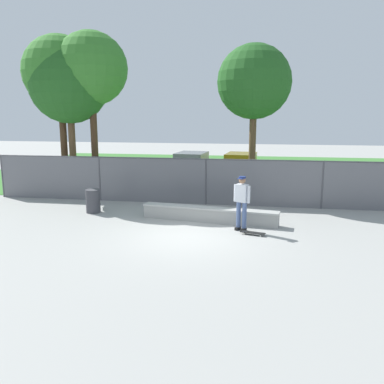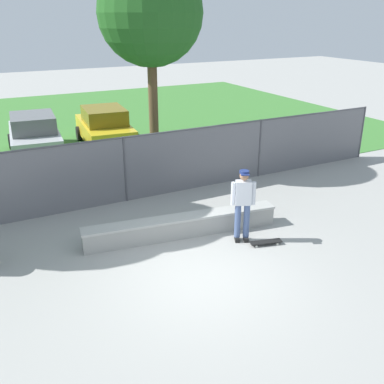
{
  "view_description": "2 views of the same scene",
  "coord_description": "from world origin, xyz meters",
  "px_view_note": "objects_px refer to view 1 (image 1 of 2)",
  "views": [
    {
      "loc": [
        2.23,
        -12.14,
        3.89
      ],
      "look_at": [
        -0.02,
        1.23,
        1.21
      ],
      "focal_mm": 37.49,
      "sensor_mm": 36.0,
      "label": 1
    },
    {
      "loc": [
        -3.89,
        -7.14,
        5.25
      ],
      "look_at": [
        0.94,
        2.21,
        1.0
      ],
      "focal_mm": 41.26,
      "sensor_mm": 36.0,
      "label": 2
    }
  ],
  "objects_px": {
    "car_silver": "(192,166)",
    "concrete_ledge": "(209,215)",
    "trash_bin": "(93,201)",
    "tree_far": "(254,82)",
    "tree_mid": "(91,69)",
    "car_yellow": "(241,167)",
    "skateboarder": "(242,200)",
    "skateboard": "(253,233)",
    "tree_near_right": "(69,84)",
    "tree_near_left": "(60,73)"
  },
  "relations": [
    {
      "from": "tree_near_left",
      "to": "trash_bin",
      "type": "height_order",
      "value": "tree_near_left"
    },
    {
      "from": "car_silver",
      "to": "trash_bin",
      "type": "xyz_separation_m",
      "value": [
        -2.59,
        -8.26,
        -0.38
      ]
    },
    {
      "from": "skateboarder",
      "to": "skateboard",
      "type": "bearing_deg",
      "value": -49.78
    },
    {
      "from": "tree_far",
      "to": "car_yellow",
      "type": "xyz_separation_m",
      "value": [
        -0.68,
        3.84,
        -4.43
      ]
    },
    {
      "from": "tree_near_left",
      "to": "car_yellow",
      "type": "height_order",
      "value": "tree_near_left"
    },
    {
      "from": "tree_far",
      "to": "trash_bin",
      "type": "xyz_separation_m",
      "value": [
        -6.11,
        -4.44,
        -4.8
      ]
    },
    {
      "from": "tree_near_right",
      "to": "car_yellow",
      "type": "relative_size",
      "value": 1.63
    },
    {
      "from": "concrete_ledge",
      "to": "car_yellow",
      "type": "distance_m",
      "value": 8.93
    },
    {
      "from": "tree_far",
      "to": "concrete_ledge",
      "type": "bearing_deg",
      "value": -105.39
    },
    {
      "from": "tree_near_right",
      "to": "skateboard",
      "type": "bearing_deg",
      "value": -31.39
    },
    {
      "from": "trash_bin",
      "to": "car_yellow",
      "type": "bearing_deg",
      "value": 56.7
    },
    {
      "from": "tree_mid",
      "to": "tree_far",
      "type": "xyz_separation_m",
      "value": [
        7.4,
        1.03,
        -0.59
      ]
    },
    {
      "from": "tree_near_left",
      "to": "tree_far",
      "type": "height_order",
      "value": "tree_near_left"
    },
    {
      "from": "tree_far",
      "to": "car_silver",
      "type": "distance_m",
      "value": 6.82
    },
    {
      "from": "tree_far",
      "to": "skateboard",
      "type": "bearing_deg",
      "value": -88.09
    },
    {
      "from": "skateboarder",
      "to": "skateboard",
      "type": "xyz_separation_m",
      "value": [
        0.4,
        -0.48,
        -0.96
      ]
    },
    {
      "from": "tree_mid",
      "to": "car_yellow",
      "type": "bearing_deg",
      "value": 35.88
    },
    {
      "from": "car_yellow",
      "to": "trash_bin",
      "type": "distance_m",
      "value": 9.91
    },
    {
      "from": "skateboarder",
      "to": "skateboard",
      "type": "distance_m",
      "value": 1.14
    },
    {
      "from": "skateboarder",
      "to": "tree_near_right",
      "type": "xyz_separation_m",
      "value": [
        -8.29,
        4.83,
        4.18
      ]
    },
    {
      "from": "tree_near_right",
      "to": "trash_bin",
      "type": "distance_m",
      "value": 6.26
    },
    {
      "from": "tree_mid",
      "to": "trash_bin",
      "type": "height_order",
      "value": "tree_mid"
    },
    {
      "from": "skateboarder",
      "to": "car_yellow",
      "type": "height_order",
      "value": "skateboarder"
    },
    {
      "from": "tree_mid",
      "to": "concrete_ledge",
      "type": "bearing_deg",
      "value": -33.78
    },
    {
      "from": "tree_near_right",
      "to": "tree_far",
      "type": "xyz_separation_m",
      "value": [
        8.48,
        1.13,
        0.05
      ]
    },
    {
      "from": "concrete_ledge",
      "to": "skateboard",
      "type": "height_order",
      "value": "concrete_ledge"
    },
    {
      "from": "skateboarder",
      "to": "skateboard",
      "type": "height_order",
      "value": "skateboarder"
    },
    {
      "from": "tree_far",
      "to": "car_silver",
      "type": "height_order",
      "value": "tree_far"
    },
    {
      "from": "skateboard",
      "to": "trash_bin",
      "type": "xyz_separation_m",
      "value": [
        -6.33,
        1.99,
        0.39
      ]
    },
    {
      "from": "tree_mid",
      "to": "car_yellow",
      "type": "distance_m",
      "value": 9.7
    },
    {
      "from": "concrete_ledge",
      "to": "skateboarder",
      "type": "distance_m",
      "value": 1.69
    },
    {
      "from": "concrete_ledge",
      "to": "trash_bin",
      "type": "relative_size",
      "value": 5.44
    },
    {
      "from": "tree_near_right",
      "to": "car_yellow",
      "type": "xyz_separation_m",
      "value": [
        7.8,
        4.97,
        -4.38
      ]
    },
    {
      "from": "tree_near_right",
      "to": "car_silver",
      "type": "xyz_separation_m",
      "value": [
        4.96,
        4.95,
        -4.38
      ]
    },
    {
      "from": "tree_near_right",
      "to": "car_yellow",
      "type": "height_order",
      "value": "tree_near_right"
    },
    {
      "from": "tree_mid",
      "to": "trash_bin",
      "type": "xyz_separation_m",
      "value": [
        1.29,
        -3.41,
        -5.39
      ]
    },
    {
      "from": "car_silver",
      "to": "concrete_ledge",
      "type": "bearing_deg",
      "value": -76.47
    },
    {
      "from": "skateboard",
      "to": "car_silver",
      "type": "bearing_deg",
      "value": 110.04
    },
    {
      "from": "skateboard",
      "to": "car_silver",
      "type": "distance_m",
      "value": 10.94
    },
    {
      "from": "skateboarder",
      "to": "tree_mid",
      "type": "bearing_deg",
      "value": 145.65
    },
    {
      "from": "tree_near_right",
      "to": "trash_bin",
      "type": "bearing_deg",
      "value": -54.47
    },
    {
      "from": "concrete_ledge",
      "to": "tree_far",
      "type": "xyz_separation_m",
      "value": [
        1.39,
        5.05,
        5.0
      ]
    },
    {
      "from": "car_yellow",
      "to": "trash_bin",
      "type": "relative_size",
      "value": 4.7
    },
    {
      "from": "skateboard",
      "to": "tree_far",
      "type": "bearing_deg",
      "value": 91.91
    },
    {
      "from": "skateboarder",
      "to": "tree_near_right",
      "type": "bearing_deg",
      "value": 149.79
    },
    {
      "from": "skateboarder",
      "to": "tree_near_right",
      "type": "distance_m",
      "value": 10.47
    },
    {
      "from": "concrete_ledge",
      "to": "tree_mid",
      "type": "relative_size",
      "value": 0.67
    },
    {
      "from": "tree_near_right",
      "to": "tree_mid",
      "type": "distance_m",
      "value": 1.26
    },
    {
      "from": "tree_near_left",
      "to": "tree_near_right",
      "type": "bearing_deg",
      "value": -4.83
    },
    {
      "from": "skateboard",
      "to": "tree_near_right",
      "type": "height_order",
      "value": "tree_near_right"
    }
  ]
}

